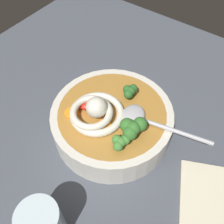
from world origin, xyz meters
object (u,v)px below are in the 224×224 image
noodle_pile (95,113)px  folded_napkin (215,205)px  soup_spoon (140,119)px  soup_bowl (112,121)px

noodle_pile → folded_napkin: size_ratio=0.76×
noodle_pile → folded_napkin: noodle_pile is taller
noodle_pile → folded_napkin: 26.96cm
noodle_pile → folded_napkin: bearing=91.3°
soup_spoon → folded_napkin: size_ratio=1.16×
soup_bowl → folded_napkin: bearing=84.4°
soup_spoon → folded_napkin: soup_spoon is taller
soup_bowl → noodle_pile: size_ratio=2.10×
soup_bowl → noodle_pile: bearing=-32.8°
noodle_pile → folded_napkin: (-0.61, 25.89, -7.50)cm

